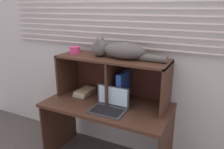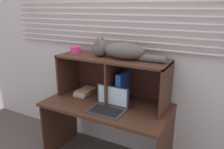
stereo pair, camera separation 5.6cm
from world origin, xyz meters
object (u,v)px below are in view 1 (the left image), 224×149
at_px(cat, 118,50).
at_px(small_basket, 75,50).
at_px(binder_upright, 123,87).
at_px(book_stack, 85,92).
at_px(laptop, 109,105).

distance_m(cat, small_basket, 0.52).
relative_size(binder_upright, book_stack, 1.23).
distance_m(cat, book_stack, 0.66).
xyz_separation_m(cat, laptop, (0.01, -0.22, -0.50)).
bearing_deg(binder_upright, book_stack, 179.99).
height_order(cat, binder_upright, cat).
height_order(binder_upright, book_stack, binder_upright).
relative_size(laptop, binder_upright, 1.06).
relative_size(laptop, book_stack, 1.30).
bearing_deg(cat, binder_upright, -0.00).
bearing_deg(small_basket, cat, 0.00).
bearing_deg(small_basket, binder_upright, 0.00).
bearing_deg(book_stack, small_basket, -179.94).
bearing_deg(laptop, binder_upright, 78.47).
height_order(cat, book_stack, cat).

